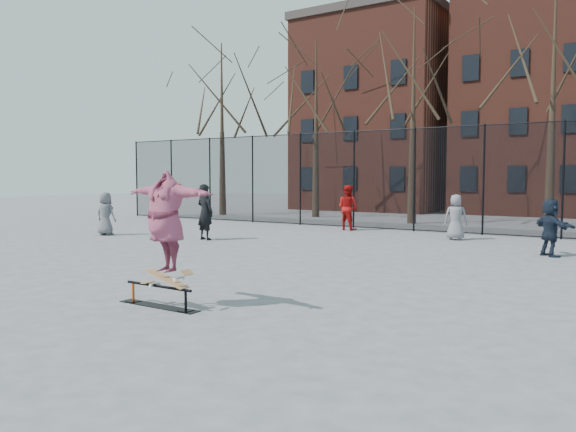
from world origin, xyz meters
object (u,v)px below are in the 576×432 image
Objects in this scene: bystander_grey at (106,214)px; bystander_extra at (456,217)px; skateboard at (167,283)px; skate_rail at (159,298)px; bystander_black at (205,212)px; bystander_red at (348,207)px; bystander_navy at (550,228)px; skater at (166,229)px.

bystander_extra is at bearing -164.01° from bystander_grey.
bystander_extra reaches higher than skateboard.
bystander_black reaches higher than skate_rail.
skateboard is at bearing 116.21° from bystander_red.
bystander_black reaches higher than bystander_red.
bystander_grey is (-10.07, 6.88, 0.37)m from skateboard.
skateboard is 0.47× the size of bystander_black.
skateboard is 0.57× the size of bystander_grey.
bystander_red reaches higher than skateboard.
bystander_black is 6.19m from bystander_red.
bystander_grey is 0.83× the size of bystander_black.
bystander_grey is (-9.88, 6.88, 0.64)m from skate_rail.
bystander_grey reaches higher than bystander_extra.
bystander_grey reaches higher than bystander_navy.
skater is 1.11× the size of bystander_red.
bystander_grey is at bearing 152.50° from skater.
bystander_black is at bearing 127.27° from skate_rail.
skater reaches higher than skateboard.
skate_rail is 1.06× the size of bystander_extra.
skater reaches higher than bystander_extra.
bystander_black is (-6.07, 7.72, -0.34)m from skater.
bystander_navy is 1.00× the size of bystander_extra.
bystander_extra is (4.61, -1.13, -0.13)m from bystander_red.
skater is (0.00, 0.00, 0.86)m from skateboard.
bystander_navy is at bearing -159.98° from bystander_black.
bystander_black is 1.22× the size of bystander_extra.
skate_rail is 12.06m from bystander_grey.
bystander_red is at bearing -144.58° from bystander_grey.
bystander_black is at bearing 128.15° from skateboard.
skater is 13.93m from bystander_red.
bystander_navy is (4.39, 9.79, 0.63)m from skate_rail.
skateboard is (0.19, 0.00, 0.27)m from skate_rail.
bystander_extra is (11.02, 5.43, -0.01)m from bystander_grey.
bystander_grey is (-10.07, 6.88, -0.49)m from skater.
skate_rail is 1.15m from skater.
bystander_black reaches higher than skateboard.
skate_rail is 1.83× the size of skateboard.
skate_rail is 10.75m from bystander_navy.
skate_rail is 1.04× the size of bystander_grey.
bystander_red is 8.67m from bystander_navy.
bystander_navy is (10.27, 2.07, -0.17)m from bystander_black.
skater is 9.83m from bystander_black.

